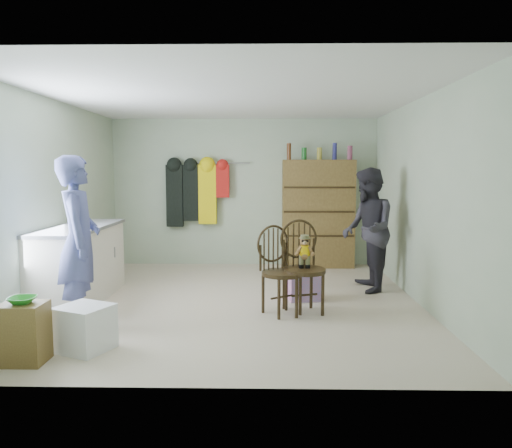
{
  "coord_description": "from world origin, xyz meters",
  "views": [
    {
      "loc": [
        0.38,
        -6.08,
        1.62
      ],
      "look_at": [
        0.25,
        0.2,
        0.95
      ],
      "focal_mm": 35.0,
      "sensor_mm": 36.0,
      "label": 1
    }
  ],
  "objects_px": {
    "counter": "(79,263)",
    "chair_front": "(303,261)",
    "dresser": "(318,213)",
    "chair_far": "(279,267)"
  },
  "relations": [
    {
      "from": "chair_far",
      "to": "dresser",
      "type": "bearing_deg",
      "value": 40.7
    },
    {
      "from": "counter",
      "to": "chair_far",
      "type": "xyz_separation_m",
      "value": [
        2.47,
        -0.5,
        0.07
      ]
    },
    {
      "from": "dresser",
      "to": "chair_far",
      "type": "bearing_deg",
      "value": -104.6
    },
    {
      "from": "counter",
      "to": "dresser",
      "type": "distance_m",
      "value": 3.96
    },
    {
      "from": "chair_front",
      "to": "chair_far",
      "type": "bearing_deg",
      "value": 172.32
    },
    {
      "from": "chair_front",
      "to": "dresser",
      "type": "bearing_deg",
      "value": 62.4
    },
    {
      "from": "counter",
      "to": "chair_front",
      "type": "bearing_deg",
      "value": -9.16
    },
    {
      "from": "chair_front",
      "to": "chair_far",
      "type": "relative_size",
      "value": 1.06
    },
    {
      "from": "counter",
      "to": "chair_front",
      "type": "height_order",
      "value": "chair_front"
    },
    {
      "from": "chair_front",
      "to": "dresser",
      "type": "xyz_separation_m",
      "value": [
        0.45,
        2.74,
        0.31
      ]
    }
  ]
}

